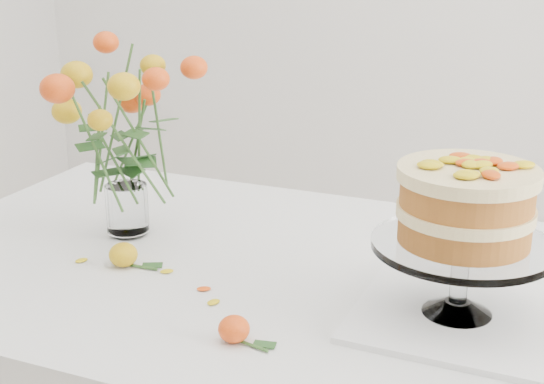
{
  "coord_description": "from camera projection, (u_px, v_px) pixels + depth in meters",
  "views": [
    {
      "loc": [
        0.57,
        -1.23,
        1.36
      ],
      "look_at": [
        0.06,
        -0.02,
        0.91
      ],
      "focal_mm": 50.0,
      "sensor_mm": 36.0,
      "label": 1
    }
  ],
  "objects": [
    {
      "name": "napkin",
      "position": [
        456.0,
        315.0,
        1.26
      ],
      "size": [
        0.33,
        0.33,
        0.01
      ],
      "primitive_type": "cube",
      "rotation": [
        0.0,
        0.0,
        -0.02
      ],
      "color": "white",
      "rests_on": "table"
    },
    {
      "name": "stray_petal_c",
      "position": [
        213.0,
        302.0,
        1.31
      ],
      "size": [
        0.03,
        0.02,
        0.0
      ],
      "primitive_type": "ellipsoid",
      "color": "yellow",
      "rests_on": "table"
    },
    {
      "name": "stray_petal_f",
      "position": [
        386.0,
        307.0,
        1.29
      ],
      "size": [
        0.03,
        0.02,
        0.0
      ],
      "primitive_type": "ellipsoid",
      "color": "yellow",
      "rests_on": "table"
    },
    {
      "name": "loose_rose_far",
      "position": [
        234.0,
        329.0,
        1.18
      ],
      "size": [
        0.09,
        0.05,
        0.04
      ],
      "rotation": [
        0.0,
        0.0,
        -0.22
      ],
      "color": "#DE430A",
      "rests_on": "table"
    },
    {
      "name": "cake_stand",
      "position": [
        465.0,
        213.0,
        1.2
      ],
      "size": [
        0.29,
        0.29,
        0.26
      ],
      "rotation": [
        0.0,
        0.0,
        0.28
      ],
      "color": "silver",
      "rests_on": "napkin"
    },
    {
      "name": "table",
      "position": [
        247.0,
        300.0,
        1.5
      ],
      "size": [
        1.43,
        0.93,
        0.76
      ],
      "color": "tan",
      "rests_on": "ground"
    },
    {
      "name": "stray_petal_d",
      "position": [
        119.0,
        251.0,
        1.53
      ],
      "size": [
        0.03,
        0.02,
        0.0
      ],
      "primitive_type": "ellipsoid",
      "color": "yellow",
      "rests_on": "table"
    },
    {
      "name": "stray_petal_b",
      "position": [
        204.0,
        289.0,
        1.36
      ],
      "size": [
        0.03,
        0.02,
        0.0
      ],
      "primitive_type": "ellipsoid",
      "color": "yellow",
      "rests_on": "table"
    },
    {
      "name": "rose_vase",
      "position": [
        121.0,
        115.0,
        1.53
      ],
      "size": [
        0.36,
        0.36,
        0.44
      ],
      "rotation": [
        0.0,
        0.0,
        -0.3
      ],
      "color": "silver",
      "rests_on": "table"
    },
    {
      "name": "stray_petal_a",
      "position": [
        167.0,
        271.0,
        1.43
      ],
      "size": [
        0.03,
        0.02,
        0.0
      ],
      "primitive_type": "ellipsoid",
      "color": "yellow",
      "rests_on": "table"
    },
    {
      "name": "loose_rose_near",
      "position": [
        124.0,
        255.0,
        1.45
      ],
      "size": [
        0.1,
        0.06,
        0.05
      ],
      "rotation": [
        0.0,
        0.0,
        0.04
      ],
      "color": "gold",
      "rests_on": "table"
    },
    {
      "name": "stray_petal_e",
      "position": [
        82.0,
        260.0,
        1.48
      ],
      "size": [
        0.03,
        0.02,
        0.0
      ],
      "primitive_type": "ellipsoid",
      "color": "yellow",
      "rests_on": "table"
    }
  ]
}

